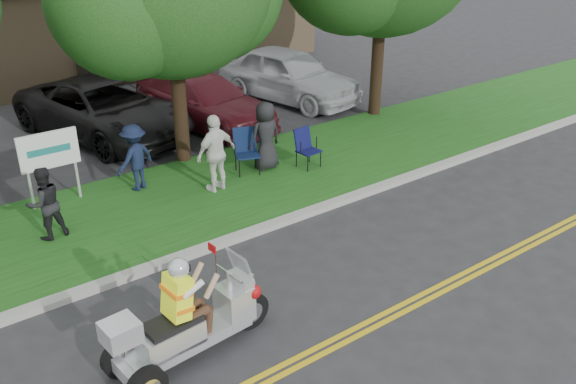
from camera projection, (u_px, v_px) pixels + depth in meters
ground at (359, 305)px, 10.20m from camera, size 120.00×120.00×0.00m
centerline_near at (383, 323)px, 9.78m from camera, size 60.00×0.10×0.01m
centerline_far at (376, 318)px, 9.90m from camera, size 60.00×0.10×0.01m
curb at (258, 230)px, 12.39m from camera, size 60.00×0.25×0.12m
grass_verge at (205, 193)px, 13.95m from camera, size 60.00×4.00×0.10m
commercial_building at (75, 13)px, 24.14m from camera, size 18.00×8.20×4.00m
business_sign at (49, 154)px, 12.89m from camera, size 1.25×0.06×1.75m
trike_scooter at (186, 326)px, 8.74m from camera, size 2.70×0.94×1.77m
lawn_chair_a at (246, 147)px, 14.71m from camera, size 0.73×0.75×1.08m
lawn_chair_b at (306, 145)px, 15.02m from camera, size 0.56×0.57×0.96m
spectator_adult_mid at (45, 203)px, 11.73m from camera, size 0.78×0.64×1.48m
spectator_adult_right at (216, 153)px, 13.63m from camera, size 1.11×0.61×1.79m
spectator_chair_a at (135, 157)px, 13.71m from camera, size 1.14×0.89×1.55m
spectator_chair_b at (266, 136)px, 14.76m from camera, size 0.83×0.54×1.69m
parked_car_mid at (103, 109)px, 17.08m from camera, size 4.03×6.19×1.58m
parked_car_right at (204, 101)px, 18.01m from camera, size 3.05×5.37×1.47m
parked_car_far_right at (288, 74)px, 20.14m from camera, size 3.16×5.46×1.75m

